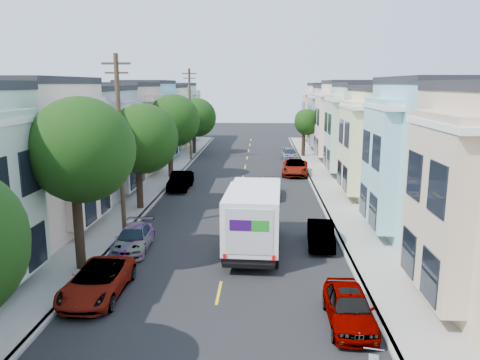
{
  "coord_description": "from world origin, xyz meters",
  "views": [
    {
      "loc": [
        1.73,
        -23.96,
        8.51
      ],
      "look_at": [
        0.28,
        6.6,
        2.2
      ],
      "focal_mm": 35.0,
      "sensor_mm": 36.0,
      "label": 1
    }
  ],
  "objects_px": {
    "parked_right_a": "(349,307)",
    "parked_right_b": "(321,235)",
    "tree_far_r": "(306,123)",
    "parked_right_d": "(290,154)",
    "parked_left_c": "(134,239)",
    "lead_sedan": "(269,190)",
    "parked_left_d": "(181,181)",
    "fedex_truck": "(254,215)",
    "parked_right_c": "(295,168)",
    "tree_d": "(173,121)",
    "tree_c": "(142,139)",
    "tree_e": "(196,118)",
    "tree_b": "(80,150)",
    "utility_pole_near": "(120,144)",
    "utility_pole_far": "(190,115)",
    "parked_left_b": "(97,282)"
  },
  "relations": [
    {
      "from": "parked_left_b",
      "to": "parked_left_d",
      "type": "bearing_deg",
      "value": 90.32
    },
    {
      "from": "tree_b",
      "to": "parked_right_b",
      "type": "bearing_deg",
      "value": 19.12
    },
    {
      "from": "lead_sedan",
      "to": "parked_right_b",
      "type": "relative_size",
      "value": 1.07
    },
    {
      "from": "parked_right_b",
      "to": "utility_pole_near",
      "type": "bearing_deg",
      "value": 173.63
    },
    {
      "from": "lead_sedan",
      "to": "parked_right_a",
      "type": "height_order",
      "value": "parked_right_a"
    },
    {
      "from": "tree_b",
      "to": "parked_right_a",
      "type": "bearing_deg",
      "value": -21.72
    },
    {
      "from": "tree_c",
      "to": "tree_e",
      "type": "relative_size",
      "value": 1.06
    },
    {
      "from": "fedex_truck",
      "to": "parked_right_a",
      "type": "relative_size",
      "value": 1.67
    },
    {
      "from": "tree_c",
      "to": "parked_left_d",
      "type": "height_order",
      "value": "tree_c"
    },
    {
      "from": "tree_far_r",
      "to": "parked_right_d",
      "type": "xyz_separation_m",
      "value": [
        -1.99,
        -2.21,
        -3.44
      ]
    },
    {
      "from": "tree_e",
      "to": "utility_pole_near",
      "type": "distance_m",
      "value": 30.75
    },
    {
      "from": "utility_pole_far",
      "to": "fedex_truck",
      "type": "distance_m",
      "value": 29.88
    },
    {
      "from": "tree_c",
      "to": "utility_pole_far",
      "type": "distance_m",
      "value": 21.19
    },
    {
      "from": "tree_e",
      "to": "parked_left_b",
      "type": "distance_m",
      "value": 39.49
    },
    {
      "from": "utility_pole_near",
      "to": "parked_left_c",
      "type": "height_order",
      "value": "utility_pole_near"
    },
    {
      "from": "tree_c",
      "to": "utility_pole_near",
      "type": "height_order",
      "value": "utility_pole_near"
    },
    {
      "from": "fedex_truck",
      "to": "parked_left_c",
      "type": "relative_size",
      "value": 1.72
    },
    {
      "from": "utility_pole_near",
      "to": "parked_left_b",
      "type": "relative_size",
      "value": 2.16
    },
    {
      "from": "parked_left_c",
      "to": "utility_pole_far",
      "type": "bearing_deg",
      "value": 89.59
    },
    {
      "from": "utility_pole_near",
      "to": "fedex_truck",
      "type": "bearing_deg",
      "value": -19.47
    },
    {
      "from": "tree_c",
      "to": "parked_right_a",
      "type": "relative_size",
      "value": 1.75
    },
    {
      "from": "parked_right_d",
      "to": "parked_left_b",
      "type": "bearing_deg",
      "value": -106.87
    },
    {
      "from": "parked_right_a",
      "to": "tree_c",
      "type": "bearing_deg",
      "value": 126.69
    },
    {
      "from": "parked_left_c",
      "to": "parked_right_c",
      "type": "distance_m",
      "value": 23.15
    },
    {
      "from": "tree_c",
      "to": "parked_left_b",
      "type": "height_order",
      "value": "tree_c"
    },
    {
      "from": "parked_left_c",
      "to": "parked_left_d",
      "type": "height_order",
      "value": "parked_left_d"
    },
    {
      "from": "utility_pole_far",
      "to": "fedex_truck",
      "type": "bearing_deg",
      "value": -75.1
    },
    {
      "from": "tree_d",
      "to": "tree_far_r",
      "type": "xyz_separation_m",
      "value": [
        13.2,
        13.34,
        -1.19
      ]
    },
    {
      "from": "parked_left_d",
      "to": "parked_right_c",
      "type": "bearing_deg",
      "value": 35.94
    },
    {
      "from": "tree_b",
      "to": "fedex_truck",
      "type": "bearing_deg",
      "value": 22.66
    },
    {
      "from": "tree_b",
      "to": "tree_far_r",
      "type": "xyz_separation_m",
      "value": [
        13.2,
        35.01,
        -1.56
      ]
    },
    {
      "from": "parked_right_a",
      "to": "parked_right_b",
      "type": "xyz_separation_m",
      "value": [
        0.0,
        8.35,
        -0.04
      ]
    },
    {
      "from": "lead_sedan",
      "to": "parked_right_d",
      "type": "height_order",
      "value": "parked_right_d"
    },
    {
      "from": "lead_sedan",
      "to": "tree_d",
      "type": "bearing_deg",
      "value": 143.46
    },
    {
      "from": "parked_right_c",
      "to": "utility_pole_far",
      "type": "bearing_deg",
      "value": 148.94
    },
    {
      "from": "lead_sedan",
      "to": "tree_e",
      "type": "bearing_deg",
      "value": 113.9
    },
    {
      "from": "lead_sedan",
      "to": "parked_left_d",
      "type": "distance_m",
      "value": 7.59
    },
    {
      "from": "fedex_truck",
      "to": "parked_right_c",
      "type": "distance_m",
      "value": 20.95
    },
    {
      "from": "parked_left_d",
      "to": "parked_right_b",
      "type": "height_order",
      "value": "parked_left_d"
    },
    {
      "from": "parked_right_d",
      "to": "fedex_truck",
      "type": "bearing_deg",
      "value": -98.27
    },
    {
      "from": "parked_right_a",
      "to": "tree_far_r",
      "type": "bearing_deg",
      "value": 87.35
    },
    {
      "from": "tree_d",
      "to": "parked_right_c",
      "type": "xyz_separation_m",
      "value": [
        11.2,
        2.13,
        -4.55
      ]
    },
    {
      "from": "utility_pole_near",
      "to": "parked_right_a",
      "type": "relative_size",
      "value": 2.4
    },
    {
      "from": "tree_b",
      "to": "lead_sedan",
      "type": "distance_m",
      "value": 17.76
    },
    {
      "from": "parked_left_d",
      "to": "parked_right_b",
      "type": "bearing_deg",
      "value": -51.98
    },
    {
      "from": "parked_right_c",
      "to": "parked_right_b",
      "type": "bearing_deg",
      "value": -85.21
    },
    {
      "from": "tree_d",
      "to": "parked_right_a",
      "type": "distance_m",
      "value": 28.8
    },
    {
      "from": "parked_left_c",
      "to": "parked_right_a",
      "type": "height_order",
      "value": "parked_right_a"
    },
    {
      "from": "utility_pole_far",
      "to": "parked_left_c",
      "type": "bearing_deg",
      "value": -87.24
    },
    {
      "from": "fedex_truck",
      "to": "parked_right_a",
      "type": "bearing_deg",
      "value": -62.53
    }
  ]
}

